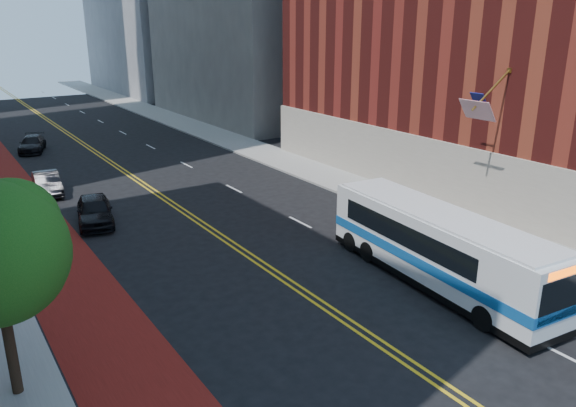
% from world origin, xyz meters
% --- Properties ---
extents(ground, '(160.00, 160.00, 0.00)m').
position_xyz_m(ground, '(0.00, 0.00, 0.00)').
color(ground, black).
rests_on(ground, ground).
extents(sidewalk_right, '(4.00, 140.00, 0.15)m').
position_xyz_m(sidewalk_right, '(12.00, 30.00, 0.07)').
color(sidewalk_right, gray).
rests_on(sidewalk_right, ground).
extents(bus_lane_paint, '(3.60, 140.00, 0.01)m').
position_xyz_m(bus_lane_paint, '(-8.10, 30.00, 0.00)').
color(bus_lane_paint, '#5F130D').
rests_on(bus_lane_paint, ground).
extents(center_line_inner, '(0.14, 140.00, 0.01)m').
position_xyz_m(center_line_inner, '(-0.18, 30.00, 0.00)').
color(center_line_inner, gold).
rests_on(center_line_inner, ground).
extents(center_line_outer, '(0.14, 140.00, 0.01)m').
position_xyz_m(center_line_outer, '(0.18, 30.00, 0.00)').
color(center_line_outer, gold).
rests_on(center_line_outer, ground).
extents(lane_dashes, '(0.14, 98.20, 0.01)m').
position_xyz_m(lane_dashes, '(4.80, 38.00, 0.01)').
color(lane_dashes, silver).
rests_on(lane_dashes, ground).
extents(brick_building, '(18.73, 36.00, 22.00)m').
position_xyz_m(brick_building, '(21.93, 12.00, 10.96)').
color(brick_building, maroon).
rests_on(brick_building, ground).
extents(construction_barriers, '(1.42, 10.91, 1.00)m').
position_xyz_m(construction_barriers, '(9.60, 3.42, 0.68)').
color(construction_barriers, orange).
rests_on(construction_barriers, ground).
extents(transit_bus, '(3.60, 12.14, 3.29)m').
position_xyz_m(transit_bus, '(5.34, 4.44, 1.72)').
color(transit_bus, silver).
rests_on(transit_bus, ground).
extents(car_a, '(2.83, 4.96, 1.59)m').
position_xyz_m(car_a, '(-5.01, 20.23, 0.79)').
color(car_a, black).
rests_on(car_a, ground).
extents(car_b, '(1.85, 4.48, 1.44)m').
position_xyz_m(car_b, '(-6.05, 27.79, 0.72)').
color(car_b, black).
rests_on(car_b, ground).
extents(car_c, '(3.20, 4.99, 1.35)m').
position_xyz_m(car_c, '(-4.51, 41.83, 0.67)').
color(car_c, black).
rests_on(car_c, ground).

